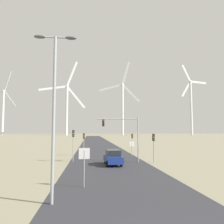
{
  "coord_description": "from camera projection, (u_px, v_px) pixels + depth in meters",
  "views": [
    {
      "loc": [
        -2.34,
        -6.71,
        4.13
      ],
      "look_at": [
        0.0,
        16.56,
        6.13
      ],
      "focal_mm": 35.0,
      "sensor_mm": 36.0,
      "label": 1
    }
  ],
  "objects": [
    {
      "name": "road_surface",
      "position": [
        99.0,
        147.0,
        54.11
      ],
      "size": [
        10.0,
        240.0,
        0.01
      ],
      "color": "#2D2D33",
      "rests_on": "ground"
    },
    {
      "name": "streetlamp",
      "position": [
        54.0,
        97.0,
        12.77
      ],
      "size": [
        2.53,
        0.32,
        9.8
      ],
      "color": "#93999E",
      "rests_on": "ground"
    },
    {
      "name": "stop_sign_near",
      "position": [
        84.0,
        160.0,
        16.04
      ],
      "size": [
        0.81,
        0.07,
        2.85
      ],
      "color": "#93999E",
      "rests_on": "ground"
    },
    {
      "name": "stop_sign_far",
      "position": [
        132.0,
        146.0,
        36.31
      ],
      "size": [
        0.81,
        0.07,
        2.32
      ],
      "color": "#93999E",
      "rests_on": "ground"
    },
    {
      "name": "traffic_light_post_near_left",
      "position": [
        73.0,
        139.0,
        28.99
      ],
      "size": [
        0.28,
        0.34,
        4.21
      ],
      "color": "#93999E",
      "rests_on": "ground"
    },
    {
      "name": "traffic_light_post_near_right",
      "position": [
        154.0,
        142.0,
        28.0
      ],
      "size": [
        0.28,
        0.34,
        3.72
      ],
      "color": "#93999E",
      "rests_on": "ground"
    },
    {
      "name": "traffic_light_post_mid_left",
      "position": [
        84.0,
        139.0,
        35.94
      ],
      "size": [
        0.28,
        0.34,
        3.7
      ],
      "color": "#93999E",
      "rests_on": "ground"
    },
    {
      "name": "traffic_light_post_mid_right",
      "position": [
        132.0,
        138.0,
        44.08
      ],
      "size": [
        0.28,
        0.33,
        3.52
      ],
      "color": "#93999E",
      "rests_on": "ground"
    },
    {
      "name": "traffic_light_mast_overhead",
      "position": [
        123.0,
        129.0,
        28.84
      ],
      "size": [
        5.52,
        0.35,
        5.93
      ],
      "color": "#93999E",
      "rests_on": "ground"
    },
    {
      "name": "car_approaching",
      "position": [
        113.0,
        157.0,
        26.3
      ],
      "size": [
        2.08,
        4.21,
        1.83
      ],
      "color": "navy",
      "rests_on": "ground"
    },
    {
      "name": "wind_turbine_far_left",
      "position": [
        3.0,
        107.0,
        208.07
      ],
      "size": [
        32.02,
        12.57,
        61.36
      ],
      "color": "silver",
      "rests_on": "ground"
    },
    {
      "name": "wind_turbine_left",
      "position": [
        67.0,
        104.0,
        194.08
      ],
      "size": [
        40.46,
        7.45,
        67.16
      ],
      "color": "silver",
      "rests_on": "ground"
    },
    {
      "name": "wind_turbine_center",
      "position": [
        123.0,
        103.0,
        213.33
      ],
      "size": [
        39.59,
        7.59,
        72.32
      ],
      "color": "silver",
      "rests_on": "ground"
    },
    {
      "name": "wind_turbine_right",
      "position": [
        191.0,
        103.0,
        197.07
      ],
      "size": [
        26.13,
        4.97,
        64.03
      ],
      "color": "silver",
      "rests_on": "ground"
    }
  ]
}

